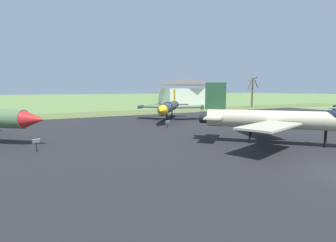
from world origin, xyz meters
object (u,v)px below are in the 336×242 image
object	(u,v)px
jet_fighter_rear_left	(289,119)
info_placard_front_left	(168,123)
visitor_building	(190,92)
info_placard_front_right	(36,144)
jet_fighter_front_left	(169,107)

from	to	relation	value
jet_fighter_rear_left	info_placard_front_left	bearing A→B (deg)	104.81
visitor_building	jet_fighter_rear_left	bearing A→B (deg)	-116.52
info_placard_front_right	jet_fighter_front_left	bearing A→B (deg)	35.02
info_placard_front_left	info_placard_front_right	size ratio (longest dim) A/B	0.92
jet_fighter_front_left	visitor_building	world-z (taller)	visitor_building
info_placard_front_left	jet_fighter_front_left	bearing A→B (deg)	59.00
info_placard_front_left	jet_fighter_rear_left	distance (m)	15.67
jet_fighter_front_left	info_placard_front_left	xyz separation A→B (m)	(-4.36, -7.26, -1.60)
info_placard_front_left	info_placard_front_right	xyz separation A→B (m)	(-15.86, -6.90, 0.04)
info_placard_front_left	info_placard_front_right	bearing A→B (deg)	-156.48
jet_fighter_front_left	info_placard_front_left	size ratio (longest dim) A/B	13.94
info_placard_front_left	visitor_building	distance (m)	59.86
jet_fighter_front_left	jet_fighter_rear_left	world-z (taller)	jet_fighter_rear_left
info_placard_front_left	jet_fighter_rear_left	size ratio (longest dim) A/B	0.07
jet_fighter_rear_left	visitor_building	world-z (taller)	visitor_building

